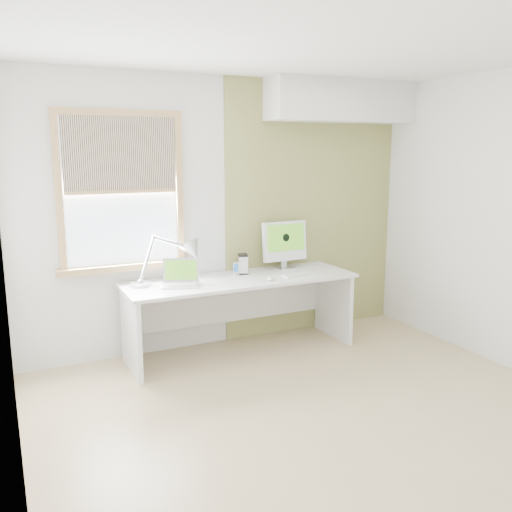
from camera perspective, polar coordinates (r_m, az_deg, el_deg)
room at (r=3.77m, az=6.98°, el=1.71°), size 4.04×3.54×2.64m
accent_wall at (r=5.75m, az=6.00°, el=4.96°), size 2.00×0.02×2.60m
soffit at (r=5.71m, az=8.94°, el=15.90°), size 1.60×0.40×0.42m
window at (r=4.95m, az=-13.98°, el=6.56°), size 1.20×0.14×1.42m
desk at (r=5.18m, az=-1.90°, el=-4.30°), size 2.20×0.70×0.73m
desk_lamp at (r=5.04m, az=-7.71°, el=0.14°), size 0.80×0.38×0.44m
laptop at (r=4.85m, az=-7.95°, el=-2.38°), size 0.39×0.36×0.23m
phone_dock at (r=5.18m, az=-2.15°, el=-1.66°), size 0.08×0.08×0.13m
external_drive at (r=5.25m, az=-1.39°, el=-0.83°), size 0.13×0.17×0.19m
imac at (r=5.46m, az=3.04°, el=1.48°), size 0.49×0.17×0.48m
keyboard at (r=5.22m, az=4.75°, el=-1.89°), size 0.43×0.18×0.02m
mouse at (r=5.00m, az=1.56°, el=-2.38°), size 0.10×0.12×0.03m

